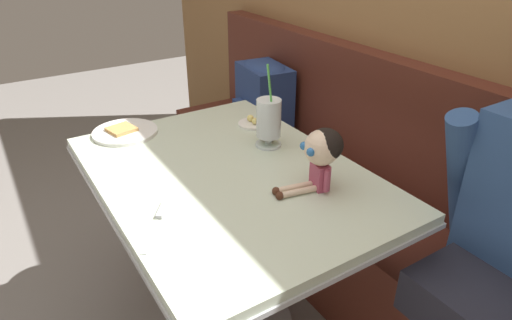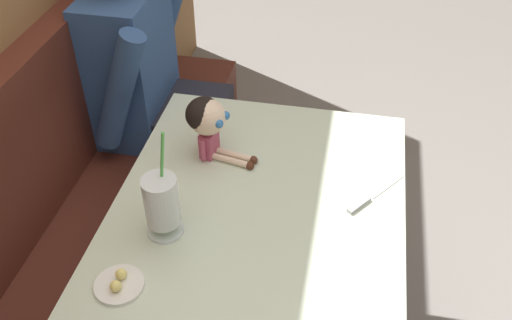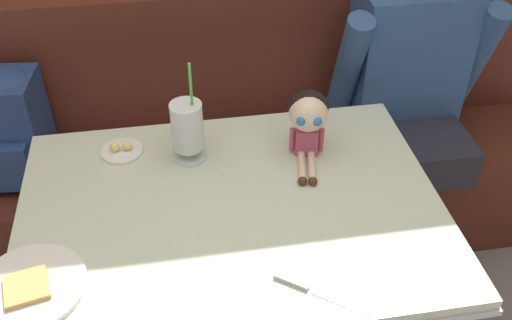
# 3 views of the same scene
# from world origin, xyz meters

# --- Properties ---
(booth_bench) EXTENTS (2.60, 0.48, 1.00)m
(booth_bench) POSITION_xyz_m (0.00, 0.81, 0.33)
(booth_bench) COLOR #512319
(booth_bench) RESTS_ON ground
(diner_table) EXTENTS (1.11, 0.81, 0.74)m
(diner_table) POSITION_xyz_m (0.00, 0.18, 0.54)
(diner_table) COLOR beige
(diner_table) RESTS_ON ground
(milkshake_glass) EXTENTS (0.10, 0.10, 0.32)m
(milkshake_glass) POSITION_xyz_m (-0.09, 0.40, 0.84)
(milkshake_glass) COLOR silver
(milkshake_glass) RESTS_ON diner_table
(butter_saucer) EXTENTS (0.12, 0.12, 0.04)m
(butter_saucer) POSITION_xyz_m (-0.28, 0.45, 0.75)
(butter_saucer) COLOR white
(butter_saucer) RESTS_ON diner_table
(butter_knife) EXTENTS (0.20, 0.16, 0.01)m
(butter_knife) POSITION_xyz_m (0.13, -0.11, 0.74)
(butter_knife) COLOR silver
(butter_knife) RESTS_ON diner_table
(seated_doll) EXTENTS (0.13, 0.23, 0.20)m
(seated_doll) POSITION_xyz_m (0.24, 0.37, 0.87)
(seated_doll) COLOR #B74C6B
(seated_doll) RESTS_ON diner_table
(diner_patron) EXTENTS (0.55, 0.48, 0.81)m
(diner_patron) POSITION_xyz_m (0.71, 0.76, 0.74)
(diner_patron) COLOR #2D4C7F
(diner_patron) RESTS_ON booth_bench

